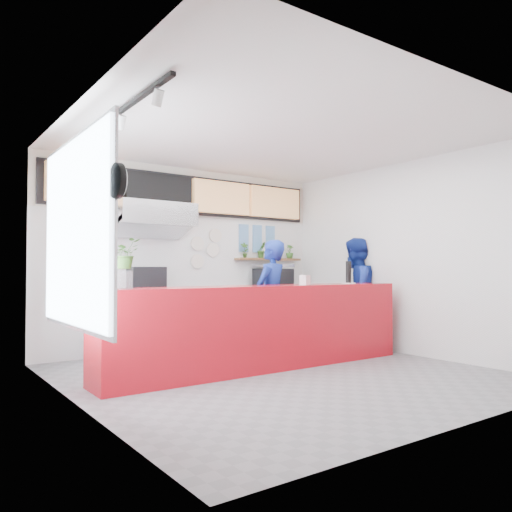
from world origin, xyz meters
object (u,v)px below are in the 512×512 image
espresso_machine (273,280)px  panini_oven (146,282)px  staff_center (271,299)px  service_counter (263,327)px  staff_right (355,292)px  pepper_mill (348,272)px

espresso_machine → panini_oven: bearing=159.5°
panini_oven → staff_center: bearing=-29.9°
service_counter → staff_right: bearing=13.8°
espresso_machine → staff_center: staff_center is taller
service_counter → panini_oven: size_ratio=8.97×
pepper_mill → espresso_machine: bearing=89.1°
service_counter → espresso_machine: 2.45m
service_counter → staff_right: 2.47m
service_counter → espresso_machine: bearing=49.1°
staff_center → staff_right: staff_right is taller
staff_center → staff_right: (1.78, -0.02, 0.05)m
staff_center → espresso_machine: bearing=-151.0°
espresso_machine → pepper_mill: size_ratio=2.07×
panini_oven → staff_center: staff_center is taller
service_counter → staff_right: size_ratio=2.43×
staff_center → staff_right: 1.78m
staff_right → pepper_mill: size_ratio=5.75×
panini_oven → pepper_mill: bearing=-28.6°
panini_oven → staff_right: 3.47m
staff_center → pepper_mill: (0.94, -0.68, 0.40)m
espresso_machine → staff_right: bearing=-76.7°
panini_oven → staff_center: 1.91m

